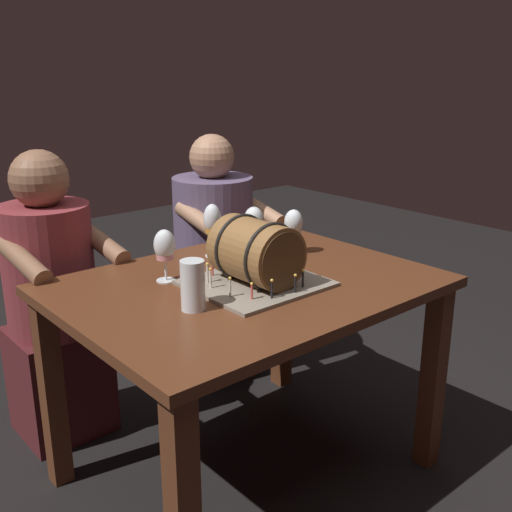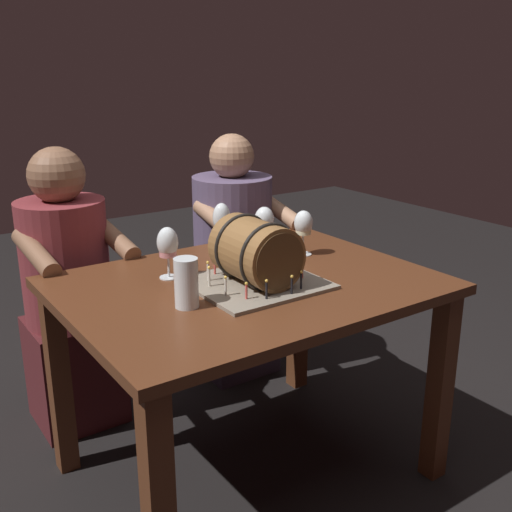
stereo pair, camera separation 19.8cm
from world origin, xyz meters
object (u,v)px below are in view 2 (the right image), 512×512
at_px(wine_glass_empty, 264,220).
at_px(beer_pint, 186,284).
at_px(wine_glass_rose, 168,245).
at_px(wine_glass_amber, 222,220).
at_px(barrel_cake, 256,255).
at_px(person_seated_right, 233,263).
at_px(person_seated_left, 69,300).
at_px(dining_table, 248,313).
at_px(wine_glass_white, 303,225).

height_order(wine_glass_empty, beer_pint, wine_glass_empty).
distance_m(wine_glass_rose, wine_glass_amber, 0.31).
xyz_separation_m(barrel_cake, person_seated_right, (0.39, 0.76, -0.30)).
distance_m(beer_pint, person_seated_left, 0.85).
distance_m(dining_table, beer_pint, 0.35).
bearing_deg(person_seated_left, beer_pint, -81.72).
distance_m(barrel_cake, wine_glass_rose, 0.31).
distance_m(wine_glass_empty, person_seated_left, 0.86).
bearing_deg(person_seated_right, wine_glass_empty, -107.88).
relative_size(wine_glass_white, wine_glass_empty, 0.98).
xyz_separation_m(wine_glass_amber, person_seated_right, (0.31, 0.41, -0.34)).
height_order(dining_table, beer_pint, beer_pint).
bearing_deg(barrel_cake, wine_glass_rose, 132.15).
bearing_deg(barrel_cake, person_seated_right, 62.53).
height_order(dining_table, wine_glass_white, wine_glass_white).
height_order(beer_pint, person_seated_right, person_seated_right).
bearing_deg(beer_pint, wine_glass_amber, 46.77).
relative_size(barrel_cake, beer_pint, 2.69).
bearing_deg(person_seated_right, wine_glass_white, -95.30).
bearing_deg(dining_table, wine_glass_rose, 138.93).
distance_m(wine_glass_empty, person_seated_right, 0.58).
distance_m(barrel_cake, person_seated_left, 0.91).
height_order(wine_glass_amber, person_seated_left, person_seated_left).
distance_m(barrel_cake, wine_glass_amber, 0.36).
height_order(wine_glass_white, person_seated_left, person_seated_left).
relative_size(person_seated_left, person_seated_right, 1.00).
distance_m(wine_glass_white, person_seated_right, 0.66).
bearing_deg(dining_table, person_seated_right, 60.88).
bearing_deg(person_seated_left, dining_table, -60.89).
bearing_deg(person_seated_left, wine_glass_rose, -70.27).
bearing_deg(wine_glass_empty, barrel_cake, -129.46).
distance_m(dining_table, wine_glass_amber, 0.40).
bearing_deg(wine_glass_rose, barrel_cake, -47.85).
distance_m(dining_table, wine_glass_empty, 0.43).
bearing_deg(beer_pint, barrel_cake, 7.94).
height_order(barrel_cake, beer_pint, barrel_cake).
bearing_deg(wine_glass_white, person_seated_left, 141.64).
relative_size(wine_glass_white, beer_pint, 1.13).
xyz_separation_m(barrel_cake, wine_glass_amber, (0.08, 0.35, 0.03)).
bearing_deg(wine_glass_white, person_seated_right, 84.70).
bearing_deg(barrel_cake, person_seated_left, 117.58).
bearing_deg(wine_glass_amber, barrel_cake, -103.43).
height_order(barrel_cake, wine_glass_amber, barrel_cake).
xyz_separation_m(wine_glass_rose, person_seated_right, (0.60, 0.53, -0.32)).
xyz_separation_m(dining_table, wine_glass_white, (0.34, 0.13, 0.23)).
relative_size(wine_glass_rose, wine_glass_empty, 1.02).
bearing_deg(barrel_cake, wine_glass_empty, 50.54).
relative_size(dining_table, wine_glass_rose, 6.78).
bearing_deg(dining_table, wine_glass_white, 20.37).
bearing_deg(wine_glass_rose, beer_pint, -105.66).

